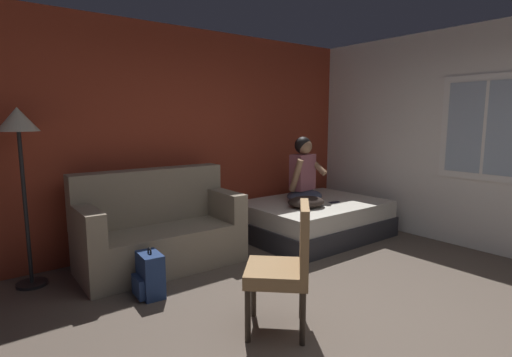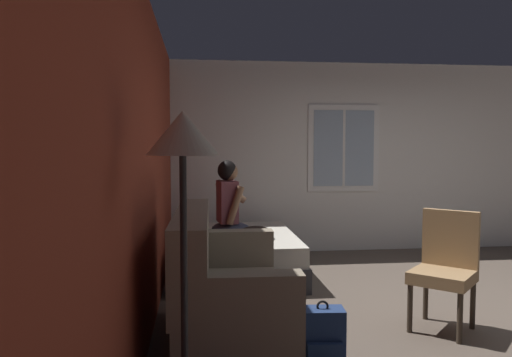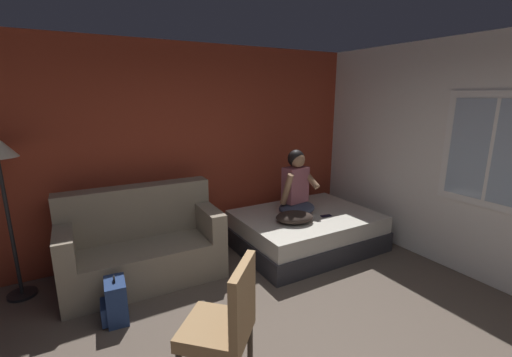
{
  "view_description": "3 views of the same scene",
  "coord_description": "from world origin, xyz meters",
  "px_view_note": "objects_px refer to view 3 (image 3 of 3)",
  "views": [
    {
      "loc": [
        -2.29,
        -1.67,
        1.6
      ],
      "look_at": [
        0.63,
        2.1,
        0.87
      ],
      "focal_mm": 28.0,
      "sensor_mm": 36.0,
      "label": 1
    },
    {
      "loc": [
        -4.25,
        2.47,
        1.53
      ],
      "look_at": [
        0.65,
        1.9,
        1.2
      ],
      "focal_mm": 35.0,
      "sensor_mm": 36.0,
      "label": 2
    },
    {
      "loc": [
        -1.21,
        -1.46,
        2.07
      ],
      "look_at": [
        0.53,
        1.59,
        1.2
      ],
      "focal_mm": 24.0,
      "sensor_mm": 36.0,
      "label": 3
    }
  ],
  "objects_px": {
    "couch": "(143,245)",
    "throw_pillow": "(295,217)",
    "side_chair": "(225,322)",
    "person_seated": "(296,188)",
    "bed": "(306,230)",
    "cell_phone": "(326,216)",
    "backpack": "(115,302)"
  },
  "relations": [
    {
      "from": "bed",
      "to": "person_seated",
      "type": "distance_m",
      "value": 0.62
    },
    {
      "from": "side_chair",
      "to": "cell_phone",
      "type": "distance_m",
      "value": 2.53
    },
    {
      "from": "cell_phone",
      "to": "person_seated",
      "type": "bearing_deg",
      "value": -126.7
    },
    {
      "from": "backpack",
      "to": "throw_pillow",
      "type": "relative_size",
      "value": 0.95
    },
    {
      "from": "bed",
      "to": "throw_pillow",
      "type": "bearing_deg",
      "value": -151.32
    },
    {
      "from": "side_chair",
      "to": "throw_pillow",
      "type": "distance_m",
      "value": 2.14
    },
    {
      "from": "side_chair",
      "to": "throw_pillow",
      "type": "relative_size",
      "value": 2.04
    },
    {
      "from": "throw_pillow",
      "to": "cell_phone",
      "type": "xyz_separation_m",
      "value": [
        0.5,
        -0.02,
        -0.07
      ]
    },
    {
      "from": "couch",
      "to": "throw_pillow",
      "type": "xyz_separation_m",
      "value": [
        1.79,
        -0.46,
        0.16
      ]
    },
    {
      "from": "couch",
      "to": "side_chair",
      "type": "distance_m",
      "value": 1.88
    },
    {
      "from": "bed",
      "to": "backpack",
      "type": "distance_m",
      "value": 2.56
    },
    {
      "from": "couch",
      "to": "throw_pillow",
      "type": "bearing_deg",
      "value": -14.29
    },
    {
      "from": "person_seated",
      "to": "cell_phone",
      "type": "bearing_deg",
      "value": -46.71
    },
    {
      "from": "bed",
      "to": "couch",
      "type": "distance_m",
      "value": 2.15
    },
    {
      "from": "couch",
      "to": "backpack",
      "type": "bearing_deg",
      "value": -120.85
    },
    {
      "from": "person_seated",
      "to": "cell_phone",
      "type": "xyz_separation_m",
      "value": [
        0.28,
        -0.3,
        -0.35
      ]
    },
    {
      "from": "cell_phone",
      "to": "side_chair",
      "type": "bearing_deg",
      "value": -46.79
    },
    {
      "from": "bed",
      "to": "throw_pillow",
      "type": "distance_m",
      "value": 0.49
    },
    {
      "from": "bed",
      "to": "side_chair",
      "type": "relative_size",
      "value": 1.9
    },
    {
      "from": "person_seated",
      "to": "cell_phone",
      "type": "relative_size",
      "value": 6.08
    },
    {
      "from": "couch",
      "to": "person_seated",
      "type": "height_order",
      "value": "person_seated"
    },
    {
      "from": "couch",
      "to": "person_seated",
      "type": "distance_m",
      "value": 2.06
    },
    {
      "from": "side_chair",
      "to": "person_seated",
      "type": "bearing_deg",
      "value": 42.65
    },
    {
      "from": "bed",
      "to": "throw_pillow",
      "type": "relative_size",
      "value": 3.87
    },
    {
      "from": "bed",
      "to": "side_chair",
      "type": "bearing_deg",
      "value": -140.71
    },
    {
      "from": "side_chair",
      "to": "person_seated",
      "type": "height_order",
      "value": "person_seated"
    },
    {
      "from": "side_chair",
      "to": "backpack",
      "type": "height_order",
      "value": "side_chair"
    },
    {
      "from": "bed",
      "to": "couch",
      "type": "height_order",
      "value": "couch"
    },
    {
      "from": "bed",
      "to": "cell_phone",
      "type": "xyz_separation_m",
      "value": [
        0.17,
        -0.21,
        0.25
      ]
    },
    {
      "from": "side_chair",
      "to": "person_seated",
      "type": "xyz_separation_m",
      "value": [
        1.83,
        1.69,
        0.3
      ]
    },
    {
      "from": "throw_pillow",
      "to": "couch",
      "type": "bearing_deg",
      "value": 165.71
    },
    {
      "from": "bed",
      "to": "side_chair",
      "type": "xyz_separation_m",
      "value": [
        -1.95,
        -1.59,
        0.3
      ]
    }
  ]
}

